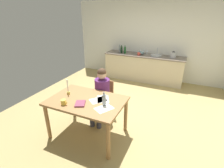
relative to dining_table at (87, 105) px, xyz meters
The scene contains 23 objects.
ground_plane 1.27m from the dining_table, 77.39° to the left, with size 5.20×5.20×0.04m, color tan.
wall_back 3.70m from the dining_table, 86.35° to the left, with size 5.20×0.12×2.60m, color silver.
kitchen_counter 3.29m from the dining_table, 85.95° to the left, with size 2.67×0.64×0.90m.
dining_table is the anchor object (origin of this frame).
chair_at_table 0.73m from the dining_table, 90.21° to the left, with size 0.42×0.42×0.86m.
person_seated 0.56m from the dining_table, 89.53° to the left, with size 0.34×0.60×1.19m.
coffee_mug 0.44m from the dining_table, 132.28° to the right, with size 0.13×0.09×0.09m.
candlestick 0.49m from the dining_table, behind, with size 0.06×0.06×0.31m.
book_magazine 0.21m from the dining_table, 95.81° to the right, with size 0.17×0.22×0.03m, color #7F3952.
paper_letter 0.32m from the dining_table, 30.76° to the left, with size 0.21×0.30×0.00m, color white.
paper_bill 0.46m from the dining_table, 16.87° to the right, with size 0.21×0.30×0.00m, color white.
paper_envelope 0.24m from the dining_table, 22.06° to the left, with size 0.21×0.30×0.00m, color white.
wine_bottle_on_table 0.44m from the dining_table, ahead, with size 0.07×0.07×0.25m.
sink_unit 3.35m from the dining_table, 79.20° to the left, with size 0.36×0.36×0.24m.
bottle_oil 3.42m from the dining_table, 101.65° to the left, with size 0.06×0.06×0.25m.
bottle_vinegar 3.29m from the dining_table, 100.02° to the left, with size 0.07×0.07×0.27m.
bottle_wine_red 3.25m from the dining_table, 97.75° to the left, with size 0.07×0.07×0.27m.
mixing_bowl 3.33m from the dining_table, 88.26° to the left, with size 0.22×0.22×0.10m, color #668C99.
stovetop_kettle 3.49m from the dining_table, 70.64° to the left, with size 0.18×0.18×0.22m.
wine_glass_near_sink 3.46m from the dining_table, 85.25° to the left, with size 0.07×0.07×0.15m.
wine_glass_by_kettle 3.45m from the dining_table, 87.20° to the left, with size 0.07×0.07×0.15m.
wine_glass_back_left 3.44m from the dining_table, 89.14° to the left, with size 0.07×0.07×0.15m.
teacup_on_counter 3.14m from the dining_table, 88.48° to the left, with size 0.12×0.08×0.10m.
Camera 1 is at (1.33, -3.35, 2.30)m, focal length 27.29 mm.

